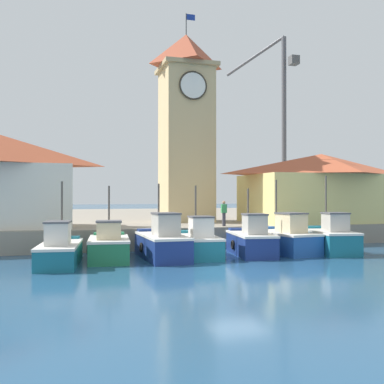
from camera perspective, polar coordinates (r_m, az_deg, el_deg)
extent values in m
plane|color=navy|center=(19.80, 5.67, -9.96)|extent=(300.00, 300.00, 0.00)
cube|color=gray|center=(46.80, -7.23, -3.65)|extent=(120.00, 40.00, 1.30)
cube|color=#196B7F|center=(22.37, -16.40, -7.67)|extent=(2.27, 5.15, 0.90)
cube|color=#196B7F|center=(24.52, -15.77, -5.69)|extent=(1.51, 0.76, 0.24)
cube|color=silver|center=(22.31, -16.39, -6.39)|extent=(2.34, 5.21, 0.12)
cube|color=beige|center=(21.39, -16.67, -5.12)|extent=(1.19, 1.60, 1.01)
cube|color=#4C4C51|center=(21.36, -16.66, -3.66)|extent=(1.28, 1.69, 0.08)
cylinder|color=#4C4742|center=(22.82, -16.20, -2.40)|extent=(0.10, 0.10, 2.95)
torus|color=black|center=(22.74, -18.68, -7.55)|extent=(0.18, 0.53, 0.52)
cube|color=#237A4C|center=(23.24, -10.51, -7.25)|extent=(2.34, 4.34, 1.03)
cube|color=#237A4C|center=(25.00, -10.49, -5.31)|extent=(1.69, 0.76, 0.24)
cube|color=silver|center=(23.18, -10.51, -5.87)|extent=(2.41, 4.41, 0.12)
cube|color=beige|center=(22.41, -10.52, -4.84)|extent=(1.28, 1.36, 0.83)
cube|color=#4C4C51|center=(22.38, -10.52, -3.69)|extent=(1.36, 1.45, 0.08)
cylinder|color=#4C4742|center=(23.61, -10.50, -2.42)|extent=(0.10, 0.10, 2.64)
torus|color=black|center=(23.47, -13.07, -7.18)|extent=(0.17, 0.53, 0.52)
cube|color=navy|center=(23.55, -3.89, -7.03)|extent=(2.01, 5.21, 1.14)
cube|color=navy|center=(25.75, -5.13, -4.93)|extent=(1.61, 0.64, 0.24)
cube|color=silver|center=(23.49, -3.89, -5.53)|extent=(2.07, 5.27, 0.12)
cube|color=#B2ADA3|center=(22.57, -3.34, -4.21)|extent=(1.17, 1.58, 1.08)
cube|color=#4C4C51|center=(22.54, -3.34, -2.74)|extent=(1.25, 1.66, 0.08)
cylinder|color=#4C4742|center=(24.03, -4.26, -2.10)|extent=(0.10, 0.10, 2.66)
torus|color=black|center=(23.58, -6.47, -7.02)|extent=(0.13, 0.52, 0.52)
cube|color=#196B7F|center=(24.20, 0.73, -7.01)|extent=(2.18, 4.59, 1.01)
cube|color=#196B7F|center=(26.06, -0.19, -5.15)|extent=(1.59, 0.73, 0.24)
cube|color=silver|center=(24.14, 0.73, -5.70)|extent=(2.25, 4.65, 0.12)
cube|color=silver|center=(23.34, 1.14, -4.50)|extent=(1.20, 1.42, 1.00)
cube|color=#4C4C51|center=(23.31, 1.14, -3.17)|extent=(1.29, 1.51, 0.08)
cylinder|color=#4C4742|center=(24.60, 0.46, -2.31)|extent=(0.10, 0.10, 2.70)
torus|color=black|center=(24.23, -1.69, -7.00)|extent=(0.16, 0.53, 0.52)
cube|color=navy|center=(25.01, 7.47, -6.68)|extent=(2.36, 4.57, 1.11)
cube|color=navy|center=(26.80, 6.35, -4.82)|extent=(1.58, 0.80, 0.24)
cube|color=silver|center=(24.95, 7.47, -5.31)|extent=(2.43, 4.63, 0.12)
cube|color=#B2ADA3|center=(24.18, 7.96, -4.12)|extent=(1.24, 1.44, 1.01)
cube|color=#4C4C51|center=(24.15, 7.96, -2.83)|extent=(1.33, 1.53, 0.08)
cylinder|color=#4C4742|center=(25.40, 7.13, -2.32)|extent=(0.10, 0.10, 2.45)
torus|color=black|center=(24.98, 5.18, -6.69)|extent=(0.19, 0.53, 0.52)
cube|color=#2356A8|center=(26.44, 11.39, -6.35)|extent=(2.54, 5.09, 1.09)
cube|color=#2356A8|center=(28.21, 8.86, -4.62)|extent=(1.73, 0.80, 0.24)
cube|color=silver|center=(26.39, 11.39, -5.06)|extent=(2.60, 5.15, 0.12)
cube|color=beige|center=(25.65, 12.48, -3.90)|extent=(1.35, 1.60, 1.03)
cube|color=#4C4C51|center=(25.62, 12.47, -2.66)|extent=(1.43, 1.69, 0.08)
cylinder|color=#4C4742|center=(26.82, 10.65, -1.67)|extent=(0.10, 0.10, 2.98)
torus|color=black|center=(26.07, 9.16, -6.44)|extent=(0.18, 0.53, 0.52)
cube|color=#196B7F|center=(26.92, 17.10, -6.16)|extent=(2.58, 4.53, 1.16)
cube|color=#196B7F|center=(28.60, 15.60, -4.41)|extent=(1.66, 0.87, 0.24)
cube|color=silver|center=(26.87, 17.10, -4.82)|extent=(2.65, 4.60, 0.12)
cube|color=#B2ADA3|center=(26.15, 17.74, -3.73)|extent=(1.32, 1.46, 0.98)
cube|color=#4C4C51|center=(26.12, 17.74, -2.57)|extent=(1.42, 1.55, 0.08)
cylinder|color=#4C4742|center=(27.28, 16.65, -1.33)|extent=(0.10, 0.10, 3.14)
torus|color=black|center=(26.74, 14.92, -6.20)|extent=(0.21, 0.53, 0.52)
cube|color=tan|center=(34.30, -0.75, 5.89)|extent=(3.59, 3.59, 11.50)
cube|color=tan|center=(35.44, -0.75, 15.41)|extent=(4.09, 4.09, 0.30)
pyramid|color=#A3472D|center=(35.84, -0.75, 17.53)|extent=(4.09, 4.09, 2.46)
cylinder|color=white|center=(33.27, 0.13, 13.37)|extent=(1.98, 0.12, 1.98)
torus|color=#332D23|center=(33.23, 0.15, 13.39)|extent=(2.10, 0.12, 2.10)
cylinder|color=#3F3F3F|center=(36.52, -0.75, 20.56)|extent=(0.08, 0.08, 1.60)
cube|color=navy|center=(36.81, -0.18, 21.31)|extent=(0.70, 0.04, 0.44)
cube|color=#E5D17A|center=(34.91, 16.12, -0.80)|extent=(10.99, 6.52, 3.48)
pyramid|color=#B25133|center=(34.98, 16.11, 3.36)|extent=(11.39, 6.92, 1.59)
cube|color=#353539|center=(53.26, 11.62, -1.91)|extent=(2.00, 2.00, 1.20)
cylinder|color=#4C4C51|center=(53.97, 11.60, 9.02)|extent=(0.56, 0.56, 19.27)
cylinder|color=#4C4C51|center=(58.16, 7.90, 16.63)|extent=(4.62, 7.60, 3.25)
cube|color=#4C4C4C|center=(54.78, 12.81, 15.98)|extent=(1.00, 1.00, 1.00)
cylinder|color=#33333D|center=(28.92, 4.08, -3.51)|extent=(0.22, 0.22, 0.85)
cube|color=#338C4C|center=(28.89, 4.08, -2.11)|extent=(0.34, 0.22, 0.56)
sphere|color=#9E7051|center=(28.88, 4.08, -1.34)|extent=(0.20, 0.20, 0.20)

